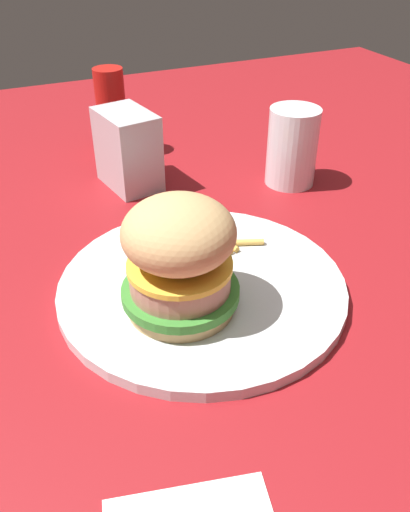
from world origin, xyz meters
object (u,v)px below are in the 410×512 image
object	(u,v)px
sandwich	(179,257)
ketchup_bottle	(112,112)
napkin_dispenser	(128,150)
drink_glass	(292,152)
plate	(205,285)
fries_pile	(207,240)

from	to	relation	value
sandwich	ketchup_bottle	size ratio (longest dim) A/B	0.88
napkin_dispenser	ketchup_bottle	size ratio (longest dim) A/B	0.80
drink_glass	napkin_dispenser	distance (m)	0.22
drink_glass	napkin_dispenser	xyz separation A→B (m)	(-0.08, -0.21, 0.01)
plate	drink_glass	distance (m)	0.27
plate	ketchup_bottle	distance (m)	0.38
sandwich	fries_pile	size ratio (longest dim) A/B	1.18
drink_glass	ketchup_bottle	distance (m)	0.28
plate	sandwich	xyz separation A→B (m)	(0.03, -0.04, 0.06)
plate	drink_glass	size ratio (longest dim) A/B	2.76
napkin_dispenser	sandwich	bearing A→B (deg)	-17.62
sandwich	napkin_dispenser	distance (m)	0.29
plate	drink_glass	bearing A→B (deg)	130.26
plate	napkin_dispenser	xyz separation A→B (m)	(-0.26, 0.00, 0.05)
ketchup_bottle	plate	bearing A→B (deg)	-2.13
sandwich	fries_pile	bearing A→B (deg)	143.48
drink_glass	fries_pile	bearing A→B (deg)	-57.65
plate	drink_glass	xyz separation A→B (m)	(-0.18, 0.21, 0.04)
napkin_dispenser	drink_glass	bearing A→B (deg)	57.94
sandwich	fries_pile	xyz separation A→B (m)	(-0.09, 0.07, -0.05)
ketchup_bottle	drink_glass	bearing A→B (deg)	43.99
plate	sandwich	world-z (taller)	sandwich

